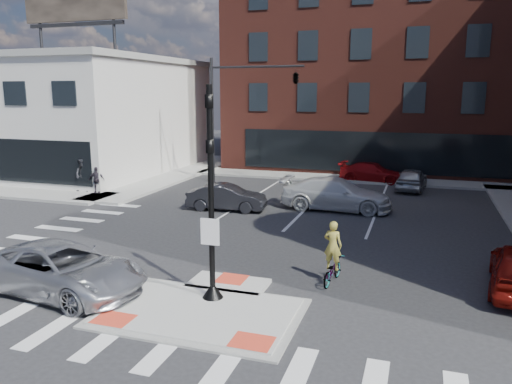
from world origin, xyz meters
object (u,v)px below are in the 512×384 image
(silver_suv, at_px, (62,269))
(pedestrian_b, at_px, (96,180))
(white_pickup, at_px, (336,194))
(pedestrian_a, at_px, (83,175))
(bg_car_dark, at_px, (227,197))
(bg_car_silver, at_px, (412,179))
(bg_car_red, at_px, (373,172))
(cyclist, at_px, (332,262))

(silver_suv, bearing_deg, pedestrian_b, 39.45)
(pedestrian_b, bearing_deg, white_pickup, -20.96)
(silver_suv, height_order, white_pickup, white_pickup)
(pedestrian_a, bearing_deg, white_pickup, 1.25)
(silver_suv, relative_size, pedestrian_a, 2.71)
(white_pickup, height_order, bg_car_dark, white_pickup)
(bg_car_dark, height_order, bg_car_silver, bg_car_silver)
(silver_suv, height_order, bg_car_red, silver_suv)
(silver_suv, bearing_deg, bg_car_silver, -18.01)
(bg_car_dark, xyz_separation_m, bg_car_silver, (8.77, 8.43, 0.03))
(silver_suv, distance_m, pedestrian_b, 14.64)
(pedestrian_b, bearing_deg, bg_car_dark, -31.18)
(cyclist, relative_size, pedestrian_a, 1.03)
(bg_car_red, bearing_deg, pedestrian_a, 129.46)
(silver_suv, bearing_deg, bg_car_red, -10.07)
(silver_suv, xyz_separation_m, pedestrian_a, (-8.64, 12.43, 0.39))
(white_pickup, relative_size, cyclist, 2.76)
(bg_car_dark, relative_size, bg_car_silver, 0.99)
(white_pickup, distance_m, bg_car_silver, 7.48)
(silver_suv, height_order, bg_car_silver, silver_suv)
(silver_suv, relative_size, cyclist, 2.64)
(silver_suv, distance_m, white_pickup, 14.54)
(bg_car_dark, relative_size, pedestrian_a, 2.03)
(bg_car_red, bearing_deg, bg_car_dark, 157.43)
(white_pickup, height_order, bg_car_silver, white_pickup)
(bg_car_red, xyz_separation_m, cyclist, (0.53, -18.63, 0.04))
(bg_car_silver, relative_size, cyclist, 1.99)
(white_pickup, height_order, pedestrian_a, pedestrian_a)
(pedestrian_a, bearing_deg, bg_car_dark, -8.11)
(bg_car_red, bearing_deg, pedestrian_b, 131.01)
(bg_car_dark, relative_size, pedestrian_b, 2.62)
(cyclist, bearing_deg, bg_car_silver, -88.77)
(white_pickup, bearing_deg, bg_car_red, -6.22)
(white_pickup, distance_m, bg_car_dark, 5.55)
(bg_car_dark, xyz_separation_m, pedestrian_b, (-8.46, 1.00, 0.25))
(bg_car_silver, distance_m, bg_car_red, 3.27)
(white_pickup, bearing_deg, silver_suv, 156.15)
(bg_car_dark, distance_m, pedestrian_b, 8.53)
(pedestrian_a, xyz_separation_m, pedestrian_b, (0.91, 0.00, -0.22))
(silver_suv, xyz_separation_m, pedestrian_b, (-7.73, 12.43, 0.17))
(pedestrian_a, bearing_deg, silver_suv, -57.21)
(bg_car_dark, relative_size, bg_car_red, 0.91)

